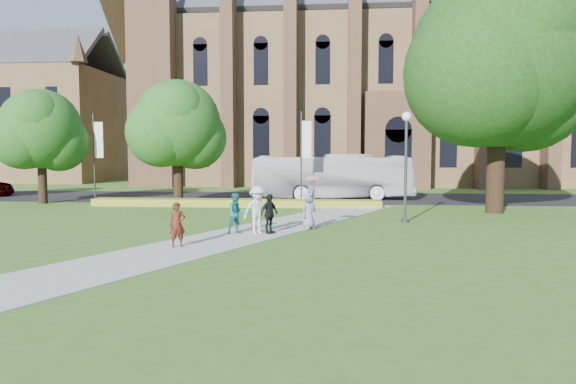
# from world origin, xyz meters

# --- Properties ---
(ground) EXTENTS (160.00, 160.00, 0.00)m
(ground) POSITION_xyz_m (0.00, 0.00, 0.00)
(ground) COLOR #3B611D
(ground) RESTS_ON ground
(road) EXTENTS (160.00, 10.00, 0.02)m
(road) POSITION_xyz_m (0.00, 20.00, 0.01)
(road) COLOR black
(road) RESTS_ON ground
(footpath) EXTENTS (15.58, 28.54, 0.04)m
(footpath) POSITION_xyz_m (0.00, 1.00, 0.02)
(footpath) COLOR #B2B2A8
(footpath) RESTS_ON ground
(flower_hedge) EXTENTS (18.00, 1.40, 0.45)m
(flower_hedge) POSITION_xyz_m (-2.00, 13.20, 0.23)
(flower_hedge) COLOR gold
(flower_hedge) RESTS_ON ground
(cathedral) EXTENTS (52.60, 18.25, 28.00)m
(cathedral) POSITION_xyz_m (10.00, 39.73, 12.98)
(cathedral) COLOR brown
(cathedral) RESTS_ON ground
(building_west) EXTENTS (22.00, 14.00, 18.30)m
(building_west) POSITION_xyz_m (-34.00, 42.00, 9.21)
(building_west) COLOR brown
(building_west) RESTS_ON ground
(streetlamp) EXTENTS (0.44, 0.44, 5.24)m
(streetlamp) POSITION_xyz_m (7.50, 6.50, 3.30)
(streetlamp) COLOR #38383D
(streetlamp) RESTS_ON ground
(large_tree) EXTENTS (9.60, 9.60, 13.20)m
(large_tree) POSITION_xyz_m (13.00, 11.00, 8.37)
(large_tree) COLOR #332114
(large_tree) RESTS_ON ground
(street_tree_0) EXTENTS (5.20, 5.20, 7.50)m
(street_tree_0) POSITION_xyz_m (-15.00, 14.00, 4.87)
(street_tree_0) COLOR #332114
(street_tree_0) RESTS_ON ground
(street_tree_1) EXTENTS (5.60, 5.60, 8.05)m
(street_tree_1) POSITION_xyz_m (-6.00, 14.50, 5.22)
(street_tree_1) COLOR #332114
(street_tree_1) RESTS_ON ground
(banner_pole_0) EXTENTS (0.70, 0.10, 6.00)m
(banner_pole_0) POSITION_xyz_m (2.11, 15.20, 3.39)
(banner_pole_0) COLOR #38383D
(banner_pole_0) RESTS_ON ground
(banner_pole_1) EXTENTS (0.70, 0.10, 6.00)m
(banner_pole_1) POSITION_xyz_m (-11.89, 15.20, 3.39)
(banner_pole_1) COLOR #38383D
(banner_pole_1) RESTS_ON ground
(tour_coach) EXTENTS (11.87, 4.17, 3.24)m
(tour_coach) POSITION_xyz_m (3.95, 18.72, 1.64)
(tour_coach) COLOR white
(tour_coach) RESTS_ON road
(pedestrian_0) EXTENTS (0.67, 0.59, 1.55)m
(pedestrian_0) POSITION_xyz_m (-1.28, -0.98, 0.82)
(pedestrian_0) COLOR #4F1D12
(pedestrian_0) RESTS_ON footpath
(pedestrian_1) EXTENTS (1.00, 0.95, 1.64)m
(pedestrian_1) POSITION_xyz_m (0.20, 2.18, 0.86)
(pedestrian_1) COLOR #15636D
(pedestrian_1) RESTS_ON footpath
(pedestrian_2) EXTENTS (1.44, 1.28, 1.93)m
(pedestrian_2) POSITION_xyz_m (1.04, 2.25, 1.01)
(pedestrian_2) COLOR silver
(pedestrian_2) RESTS_ON footpath
(pedestrian_3) EXTENTS (0.87, 0.99, 1.61)m
(pedestrian_3) POSITION_xyz_m (1.51, 2.30, 0.85)
(pedestrian_3) COLOR black
(pedestrian_3) RESTS_ON footpath
(pedestrian_4) EXTENTS (0.89, 0.86, 1.54)m
(pedestrian_4) POSITION_xyz_m (3.05, 3.91, 0.81)
(pedestrian_4) COLOR gray
(pedestrian_4) RESTS_ON footpath
(parasol) EXTENTS (1.03, 1.03, 0.69)m
(parasol) POSITION_xyz_m (3.23, 4.01, 1.92)
(parasol) COLOR tan
(parasol) RESTS_ON pedestrian_4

